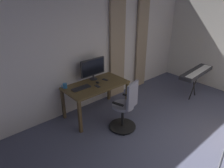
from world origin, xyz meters
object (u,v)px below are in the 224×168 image
at_px(cell_phone_face_up, 97,86).
at_px(cell_phone_by_monitor, 105,80).
at_px(computer_keyboard, 81,88).
at_px(computer_mouse, 97,82).
at_px(desk, 96,88).
at_px(computer_monitor, 93,68).
at_px(piano_keyboard, 197,73).
at_px(office_chair, 126,108).
at_px(mug_coffee, 65,86).

xyz_separation_m(cell_phone_face_up, cell_phone_by_monitor, (-0.34, -0.16, 0.00)).
xyz_separation_m(computer_keyboard, computer_mouse, (-0.42, 0.01, 0.01)).
bearing_deg(cell_phone_face_up, cell_phone_by_monitor, -150.19).
bearing_deg(computer_mouse, desk, 16.62).
xyz_separation_m(computer_monitor, piano_keyboard, (-2.28, 1.33, -0.32)).
distance_m(office_chair, computer_mouse, 0.92).
xyz_separation_m(office_chair, cell_phone_face_up, (0.13, -0.75, 0.26)).
relative_size(office_chair, cell_phone_face_up, 7.55).
relative_size(computer_mouse, mug_coffee, 0.73).
height_order(office_chair, mug_coffee, office_chair).
bearing_deg(piano_keyboard, cell_phone_by_monitor, -32.66).
bearing_deg(cell_phone_by_monitor, mug_coffee, -25.90).
bearing_deg(cell_phone_face_up, piano_keyboard, 163.32).
xyz_separation_m(office_chair, computer_mouse, (0.04, -0.88, 0.27)).
bearing_deg(computer_monitor, desk, 63.96).
height_order(desk, mug_coffee, mug_coffee).
height_order(computer_keyboard, computer_mouse, computer_mouse).
bearing_deg(mug_coffee, computer_keyboard, 134.62).
bearing_deg(desk, computer_monitor, -116.04).
xyz_separation_m(desk, cell_phone_face_up, (0.04, 0.11, 0.10)).
bearing_deg(computer_mouse, computer_monitor, -104.96).
xyz_separation_m(cell_phone_by_monitor, mug_coffee, (0.91, -0.23, 0.05)).
xyz_separation_m(computer_keyboard, mug_coffee, (0.24, -0.25, 0.04)).
height_order(office_chair, computer_mouse, office_chair).
bearing_deg(mug_coffee, desk, 155.39).
relative_size(computer_keyboard, computer_mouse, 4.12).
bearing_deg(piano_keyboard, office_chair, -9.90).
distance_m(computer_monitor, cell_phone_face_up, 0.49).
bearing_deg(computer_keyboard, office_chair, 117.38).
height_order(office_chair, cell_phone_face_up, office_chair).
bearing_deg(computer_monitor, computer_keyboard, 25.16).
bearing_deg(computer_mouse, cell_phone_by_monitor, -172.93).
height_order(mug_coffee, piano_keyboard, mug_coffee).
height_order(desk, cell_phone_face_up, cell_phone_face_up).
relative_size(desk, computer_monitor, 2.19).
bearing_deg(computer_mouse, mug_coffee, -21.16).
bearing_deg(desk, cell_phone_by_monitor, -170.95).
xyz_separation_m(office_chair, cell_phone_by_monitor, (-0.21, -0.91, 0.26)).
xyz_separation_m(computer_mouse, cell_phone_by_monitor, (-0.25, -0.03, -0.01)).
distance_m(computer_monitor, computer_mouse, 0.36).
relative_size(desk, computer_keyboard, 3.39).
relative_size(cell_phone_face_up, cell_phone_by_monitor, 1.00).
distance_m(computer_keyboard, cell_phone_by_monitor, 0.67).
height_order(office_chair, cell_phone_by_monitor, office_chair).
bearing_deg(computer_keyboard, computer_monitor, -154.84).
bearing_deg(mug_coffee, computer_monitor, 178.63).
xyz_separation_m(desk, piano_keyboard, (-2.41, 1.07, 0.06)).
height_order(office_chair, computer_keyboard, office_chair).
bearing_deg(computer_keyboard, cell_phone_face_up, 156.43).
bearing_deg(office_chair, computer_monitor, 72.27).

